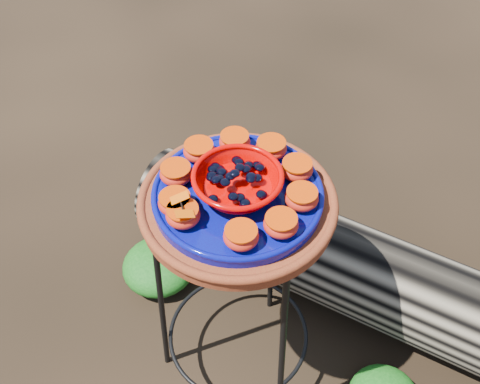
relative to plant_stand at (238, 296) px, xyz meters
The scene contains 20 objects.
ground 0.35m from the plant_stand, ahead, with size 60.00×60.00×0.00m, color black.
plant_stand is the anchor object (origin of this frame).
terracotta_saucer 0.37m from the plant_stand, ahead, with size 0.44×0.44×0.04m, color #62170E.
cobalt_plate 0.40m from the plant_stand, ahead, with size 0.37×0.37×0.02m, color #0B065B.
red_bowl 0.44m from the plant_stand, ahead, with size 0.19×0.19×0.05m, color #BF0200, non-canonical shape.
glass_gems 0.47m from the plant_stand, ahead, with size 0.15×0.15×0.02m, color black, non-canonical shape.
orange_half_0 0.45m from the plant_stand, 115.07° to the right, with size 0.07×0.07×0.04m, color #A6160E.
orange_half_1 0.45m from the plant_stand, 58.93° to the right, with size 0.07×0.07×0.04m, color #A6160E.
orange_half_2 0.45m from the plant_stand, 22.93° to the right, with size 0.07×0.07×0.04m, color #A6160E.
orange_half_3 0.45m from the plant_stand, 13.07° to the left, with size 0.07×0.07×0.04m, color #A6160E.
orange_half_4 0.45m from the plant_stand, 49.07° to the left, with size 0.07×0.07×0.04m, color #A6160E.
orange_half_5 0.45m from the plant_stand, 85.07° to the left, with size 0.07×0.07×0.04m, color #A6160E.
orange_half_6 0.45m from the plant_stand, 121.07° to the left, with size 0.07×0.07×0.04m, color #A6160E.
orange_half_7 0.45m from the plant_stand, 157.07° to the left, with size 0.07×0.07×0.04m, color #A6160E.
orange_half_8 0.45m from the plant_stand, 166.93° to the right, with size 0.07×0.07×0.04m, color #A6160E.
orange_half_9 0.45m from the plant_stand, 130.93° to the right, with size 0.07×0.07×0.04m, color #A6160E.
butterfly 0.48m from the plant_stand, 115.07° to the right, with size 0.08×0.05×0.01m, color #DA4F03, non-canonical shape.
driftwood_log 0.49m from the plant_stand, 57.37° to the left, with size 1.56×0.41×0.29m, color black, non-canonical shape.
foliage_left 0.50m from the plant_stand, 159.25° to the left, with size 0.25×0.25×0.12m, color #0C400D.
foliage_back 0.67m from the plant_stand, 115.65° to the left, with size 0.33×0.33×0.17m, color #0C400D.
Camera 1 is at (0.43, -0.79, 1.72)m, focal length 45.00 mm.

